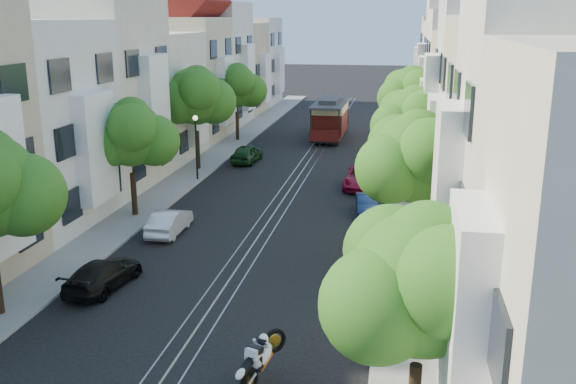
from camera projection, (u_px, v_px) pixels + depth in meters
The scene contains 25 objects.
ground at pixel (307, 164), 46.41m from camera, with size 200.00×200.00×0.00m, color black.
sidewalk_east at pixel (408, 168), 45.17m from camera, with size 2.50×80.00×0.12m, color gray.
sidewalk_west at pixel (210, 160), 47.62m from camera, with size 2.50×80.00×0.12m, color gray.
rail_left at pixel (299, 164), 46.50m from camera, with size 0.06×80.00×0.02m, color gray.
rail_slot at pixel (307, 164), 46.41m from camera, with size 0.06×80.00×0.02m, color gray.
rail_right at pixel (314, 165), 46.31m from camera, with size 0.06×80.00×0.02m, color gray.
lane_line at pixel (307, 164), 46.41m from camera, with size 0.08×80.00×0.01m, color tan.
townhouses_east at pixel (482, 96), 42.96m from camera, with size 7.75×72.00×12.00m.
townhouses_west at pixel (147, 91), 46.99m from camera, with size 7.75×72.00×11.76m.
tree_e_a at pixel (423, 287), 14.56m from camera, with size 4.72×3.87×6.27m.
tree_e_b at pixel (416, 160), 25.87m from camera, with size 4.93×4.08×6.68m.
tree_e_c at pixel (413, 121), 36.35m from camera, with size 4.84×3.99×6.52m.
tree_e_d at pixel (412, 94), 46.73m from camera, with size 5.01×4.16×6.85m.
tree_w_b at pixel (131, 136), 33.13m from camera, with size 4.72×3.87×6.27m.
tree_w_c at pixel (196, 97), 43.40m from camera, with size 5.13×4.28×7.09m.
tree_w_d at pixel (237, 87), 53.97m from camera, with size 4.84×3.99×6.52m.
lamp_east at pixel (387, 245), 21.81m from camera, with size 0.32×0.32×4.16m.
lamp_west at pixel (196, 138), 41.02m from camera, with size 0.32×0.32×4.16m.
sportbike_rider at pixel (260, 357), 18.55m from camera, with size 1.07×1.98×1.48m.
cable_car at pixel (330, 116), 55.97m from camera, with size 2.74×8.46×3.24m.
parked_car_e_mid at pixel (367, 205), 34.58m from camera, with size 1.12×3.21×1.06m, color #0D1F44.
parked_car_e_far at pixel (363, 177), 40.01m from camera, with size 2.16×4.68×1.30m, color maroon.
parked_car_w_near at pixel (103, 274), 25.13m from camera, with size 1.62×3.98×1.16m, color black.
parked_car_w_mid at pixel (169, 222), 31.48m from camera, with size 1.28×3.66×1.21m, color silver.
parked_car_w_far at pixel (247, 153), 46.94m from camera, with size 1.58×3.92×1.34m, color #163818.
Camera 1 is at (6.58, -16.83, 10.33)m, focal length 40.00 mm.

